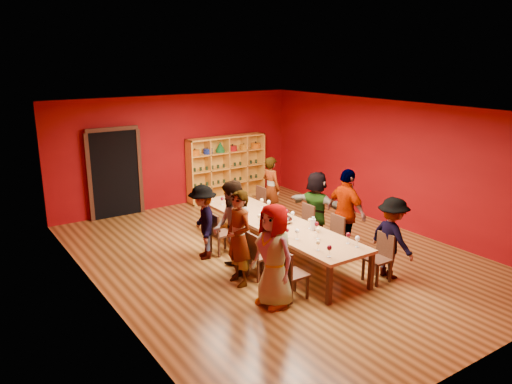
% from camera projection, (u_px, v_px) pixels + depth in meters
% --- Properties ---
extents(room_shell, '(7.10, 9.10, 3.04)m').
position_uv_depth(room_shell, '(276.00, 186.00, 9.90)').
color(room_shell, brown).
rests_on(room_shell, ground).
extents(tasting_table, '(1.10, 4.50, 0.75)m').
position_uv_depth(tasting_table, '(276.00, 224.00, 10.12)').
color(tasting_table, '#A57144').
rests_on(tasting_table, ground).
extents(doorway, '(1.40, 0.17, 2.30)m').
position_uv_depth(doorway, '(114.00, 173.00, 12.58)').
color(doorway, black).
rests_on(doorway, ground).
extents(shelving_unit, '(2.40, 0.40, 1.80)m').
position_uv_depth(shelving_unit, '(226.00, 165.00, 14.24)').
color(shelving_unit, gold).
rests_on(shelving_unit, ground).
extents(chair_person_left_0, '(0.42, 0.42, 0.89)m').
position_uv_depth(chair_person_left_0, '(290.00, 272.00, 8.36)').
color(chair_person_left_0, '#321A10').
rests_on(chair_person_left_0, ground).
extents(person_left_0, '(0.55, 0.89, 1.74)m').
position_uv_depth(person_left_0, '(274.00, 255.00, 8.08)').
color(person_left_0, silver).
rests_on(person_left_0, ground).
extents(chair_person_left_1, '(0.42, 0.42, 0.89)m').
position_uv_depth(chair_person_left_1, '(257.00, 253.00, 9.14)').
color(chair_person_left_1, '#321A10').
rests_on(chair_person_left_1, ground).
extents(person_left_1, '(0.47, 0.64, 1.74)m').
position_uv_depth(person_left_1, '(239.00, 238.00, 8.83)').
color(person_left_1, '#131834').
rests_on(person_left_1, ground).
extents(chair_person_left_2, '(0.42, 0.42, 0.89)m').
position_uv_depth(chair_person_left_2, '(245.00, 246.00, 9.48)').
color(chair_person_left_2, '#321A10').
rests_on(chair_person_left_2, ground).
extents(person_left_2, '(0.77, 0.99, 1.80)m').
position_uv_depth(person_left_2, '(232.00, 229.00, 9.23)').
color(person_left_2, tan).
rests_on(person_left_2, ground).
extents(chair_person_left_3, '(0.42, 0.42, 0.89)m').
position_uv_depth(chair_person_left_3, '(218.00, 231.00, 10.28)').
color(chair_person_left_3, '#321A10').
rests_on(chair_person_left_3, ground).
extents(person_left_3, '(0.70, 1.07, 1.53)m').
position_uv_depth(person_left_3, '(203.00, 222.00, 10.02)').
color(person_left_3, silver).
rests_on(person_left_3, ground).
extents(chair_person_right_0, '(0.42, 0.42, 0.89)m').
position_uv_depth(chair_person_right_0, '(381.00, 255.00, 9.06)').
color(chair_person_right_0, '#321A10').
rests_on(chair_person_right_0, ground).
extents(person_right_0, '(0.51, 1.03, 1.54)m').
position_uv_depth(person_right_0, '(392.00, 238.00, 9.14)').
color(person_right_0, beige).
rests_on(person_right_0, ground).
extents(chair_person_right_1, '(0.42, 0.42, 0.89)m').
position_uv_depth(chair_person_right_1, '(333.00, 235.00, 10.08)').
color(chair_person_right_1, '#321A10').
rests_on(chair_person_right_1, ground).
extents(person_right_1, '(0.50, 1.07, 1.82)m').
position_uv_depth(person_right_1, '(346.00, 213.00, 10.15)').
color(person_right_1, beige).
rests_on(person_right_1, ground).
extents(chair_person_right_2, '(0.42, 0.42, 0.89)m').
position_uv_depth(chair_person_right_2, '(304.00, 223.00, 10.81)').
color(chair_person_right_2, '#321A10').
rests_on(chair_person_right_2, ground).
extents(person_right_2, '(0.88, 1.54, 1.59)m').
position_uv_depth(person_right_2, '(316.00, 207.00, 10.91)').
color(person_right_2, '#15183C').
rests_on(person_right_2, ground).
extents(chair_person_right_4, '(0.42, 0.42, 0.89)m').
position_uv_depth(chair_person_right_4, '(257.00, 203.00, 12.26)').
color(chair_person_right_4, '#321A10').
rests_on(chair_person_right_4, ground).
extents(person_right_4, '(0.47, 0.62, 1.60)m').
position_uv_depth(person_right_4, '(271.00, 188.00, 12.40)').
color(person_right_4, tan).
rests_on(person_right_4, ground).
extents(wine_glass_0, '(0.08, 0.08, 0.19)m').
position_uv_depth(wine_glass_0, '(234.00, 200.00, 11.08)').
color(wine_glass_0, silver).
rests_on(wine_glass_0, tasting_table).
extents(wine_glass_1, '(0.09, 0.09, 0.21)m').
position_uv_depth(wine_glass_1, '(310.00, 221.00, 9.64)').
color(wine_glass_1, silver).
rests_on(wine_glass_1, tasting_table).
extents(wine_glass_2, '(0.08, 0.08, 0.20)m').
position_uv_depth(wine_glass_2, '(269.00, 203.00, 10.87)').
color(wine_glass_2, silver).
rests_on(wine_glass_2, tasting_table).
extents(wine_glass_3, '(0.09, 0.09, 0.21)m').
position_uv_depth(wine_glass_3, '(259.00, 217.00, 9.91)').
color(wine_glass_3, silver).
rests_on(wine_glass_3, tasting_table).
extents(wine_glass_4, '(0.09, 0.09, 0.22)m').
position_uv_depth(wine_glass_4, '(329.00, 248.00, 8.28)').
color(wine_glass_4, silver).
rests_on(wine_glass_4, tasting_table).
extents(wine_glass_5, '(0.07, 0.07, 0.18)m').
position_uv_depth(wine_glass_5, '(284.00, 221.00, 9.72)').
color(wine_glass_5, silver).
rests_on(wine_glass_5, tasting_table).
extents(wine_glass_6, '(0.08, 0.08, 0.21)m').
position_uv_depth(wine_glass_6, '(297.00, 232.00, 9.08)').
color(wine_glass_6, silver).
rests_on(wine_glass_6, tasting_table).
extents(wine_glass_7, '(0.09, 0.09, 0.21)m').
position_uv_depth(wine_glass_7, '(357.00, 239.00, 8.71)').
color(wine_glass_7, silver).
rests_on(wine_glass_7, tasting_table).
extents(wine_glass_8, '(0.07, 0.07, 0.18)m').
position_uv_depth(wine_glass_8, '(238.00, 208.00, 10.56)').
color(wine_glass_8, silver).
rests_on(wine_glass_8, tasting_table).
extents(wine_glass_9, '(0.08, 0.08, 0.20)m').
position_uv_depth(wine_glass_9, '(213.00, 196.00, 11.42)').
color(wine_glass_9, silver).
rests_on(wine_glass_9, tasting_table).
extents(wine_glass_10, '(0.09, 0.09, 0.22)m').
position_uv_depth(wine_glass_10, '(318.00, 231.00, 9.10)').
color(wine_glass_10, silver).
rests_on(wine_glass_10, tasting_table).
extents(wine_glass_11, '(0.07, 0.07, 0.19)m').
position_uv_depth(wine_glass_11, '(222.00, 199.00, 11.18)').
color(wine_glass_11, silver).
rests_on(wine_glass_11, tasting_table).
extents(wine_glass_12, '(0.08, 0.08, 0.20)m').
position_uv_depth(wine_glass_12, '(262.00, 201.00, 11.02)').
color(wine_glass_12, silver).
rests_on(wine_glass_12, tasting_table).
extents(wine_glass_13, '(0.08, 0.08, 0.19)m').
position_uv_depth(wine_glass_13, '(293.00, 214.00, 10.15)').
color(wine_glass_13, silver).
rests_on(wine_glass_13, tasting_table).
extents(wine_glass_14, '(0.07, 0.07, 0.18)m').
position_uv_depth(wine_glass_14, '(287.00, 231.00, 9.19)').
color(wine_glass_14, silver).
rests_on(wine_glass_14, tasting_table).
extents(wine_glass_15, '(0.09, 0.09, 0.22)m').
position_uv_depth(wine_glass_15, '(240.00, 192.00, 11.63)').
color(wine_glass_15, silver).
rests_on(wine_glass_15, tasting_table).
extents(wine_glass_16, '(0.08, 0.08, 0.20)m').
position_uv_depth(wine_glass_16, '(243.00, 193.00, 11.60)').
color(wine_glass_16, silver).
rests_on(wine_glass_16, tasting_table).
extents(wine_glass_17, '(0.09, 0.09, 0.21)m').
position_uv_depth(wine_glass_17, '(287.00, 212.00, 10.20)').
color(wine_glass_17, silver).
rests_on(wine_glass_17, tasting_table).
extents(wine_glass_18, '(0.07, 0.07, 0.19)m').
position_uv_depth(wine_glass_18, '(265.00, 220.00, 9.78)').
color(wine_glass_18, silver).
rests_on(wine_glass_18, tasting_table).
extents(wine_glass_19, '(0.08, 0.08, 0.19)m').
position_uv_depth(wine_glass_19, '(271.00, 211.00, 10.32)').
color(wine_glass_19, silver).
rests_on(wine_glass_19, tasting_table).
extents(wine_glass_20, '(0.08, 0.08, 0.19)m').
position_uv_depth(wine_glass_20, '(318.00, 243.00, 8.57)').
color(wine_glass_20, silver).
rests_on(wine_glass_20, tasting_table).
extents(wine_glass_21, '(0.08, 0.08, 0.21)m').
position_uv_depth(wine_glass_21, '(234.00, 205.00, 10.66)').
color(wine_glass_21, silver).
rests_on(wine_glass_21, tasting_table).
extents(wine_glass_22, '(0.09, 0.09, 0.21)m').
position_uv_depth(wine_glass_22, '(317.00, 225.00, 9.45)').
color(wine_glass_22, silver).
rests_on(wine_glass_22, tasting_table).
extents(wine_glass_23, '(0.08, 0.08, 0.21)m').
position_uv_depth(wine_glass_23, '(348.00, 236.00, 8.87)').
color(wine_glass_23, silver).
rests_on(wine_glass_23, tasting_table).
extents(spittoon_bowl, '(0.32, 0.32, 0.18)m').
position_uv_depth(spittoon_bowl, '(284.00, 219.00, 9.99)').
color(spittoon_bowl, '#ACAEB3').
rests_on(spittoon_bowl, tasting_table).
extents(carafe_a, '(0.12, 0.12, 0.24)m').
position_uv_depth(carafe_a, '(263.00, 215.00, 10.12)').
color(carafe_a, silver).
rests_on(carafe_a, tasting_table).
extents(carafe_b, '(0.13, 0.13, 0.26)m').
position_uv_depth(carafe_b, '(313.00, 224.00, 9.57)').
color(carafe_b, silver).
rests_on(carafe_b, tasting_table).
extents(wine_bottle, '(0.09, 0.09, 0.30)m').
position_uv_depth(wine_bottle, '(238.00, 195.00, 11.57)').
color(wine_bottle, '#133417').
rests_on(wine_bottle, tasting_table).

